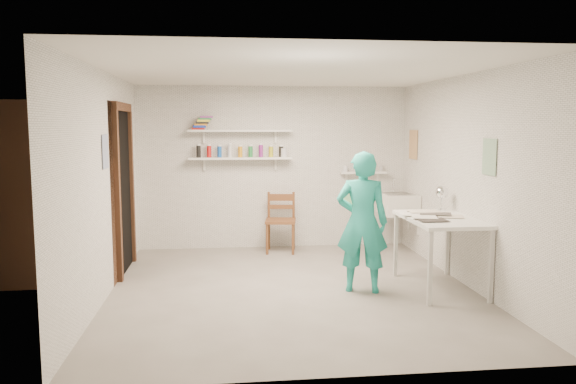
{
  "coord_description": "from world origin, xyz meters",
  "views": [
    {
      "loc": [
        -0.75,
        -6.07,
        1.82
      ],
      "look_at": [
        0.0,
        0.4,
        1.05
      ],
      "focal_mm": 35.0,
      "sensor_mm": 36.0,
      "label": 1
    }
  ],
  "objects": [
    {
      "name": "man",
      "position": [
        0.75,
        -0.16,
        0.77
      ],
      "size": [
        0.64,
        0.51,
        1.55
      ],
      "primitive_type": "imported",
      "rotation": [
        0.0,
        0.0,
        2.87
      ],
      "color": "teal",
      "rests_on": "ground"
    },
    {
      "name": "poster_right_a",
      "position": [
        1.99,
        1.8,
        1.55
      ],
      "size": [
        0.01,
        0.34,
        0.42
      ],
      "primitive_type": "cube",
      "color": "#995933",
      "rests_on": "wall_right"
    },
    {
      "name": "ledge_shelf",
      "position": [
        1.35,
        2.17,
        1.12
      ],
      "size": [
        0.7,
        0.14,
        0.03
      ],
      "primitive_type": "cube",
      "color": "white",
      "rests_on": "wall_back"
    },
    {
      "name": "wooden_chair",
      "position": [
        0.06,
        1.87,
        0.46
      ],
      "size": [
        0.48,
        0.47,
        0.91
      ],
      "primitive_type": "cube",
      "rotation": [
        0.0,
        0.0,
        -0.15
      ],
      "color": "brown",
      "rests_on": "ground"
    },
    {
      "name": "papers",
      "position": [
        1.64,
        -0.17,
        0.83
      ],
      "size": [
        0.3,
        0.22,
        0.03
      ],
      "color": "silver",
      "rests_on": "work_table"
    },
    {
      "name": "wall_left",
      "position": [
        -2.01,
        0.0,
        1.2
      ],
      "size": [
        0.02,
        4.5,
        2.4
      ],
      "primitive_type": "cube",
      "color": "silver",
      "rests_on": "ground"
    },
    {
      "name": "shelf_upper",
      "position": [
        -0.5,
        2.13,
        1.75
      ],
      "size": [
        1.5,
        0.22,
        0.03
      ],
      "primitive_type": "cube",
      "color": "white",
      "rests_on": "wall_back"
    },
    {
      "name": "poster_right_b",
      "position": [
        1.99,
        -0.55,
        1.5
      ],
      "size": [
        0.01,
        0.3,
        0.38
      ],
      "primitive_type": "cube",
      "color": "#3F724C",
      "rests_on": "wall_right"
    },
    {
      "name": "belfast_sink",
      "position": [
        1.75,
        1.7,
        0.7
      ],
      "size": [
        0.48,
        0.6,
        0.3
      ],
      "primitive_type": "cube",
      "color": "white",
      "rests_on": "wall_right"
    },
    {
      "name": "desk_lamp",
      "position": [
        1.84,
        0.32,
        1.03
      ],
      "size": [
        0.15,
        0.15,
        0.15
      ],
      "primitive_type": "sphere",
      "color": "silver",
      "rests_on": "work_table"
    },
    {
      "name": "shelf_lower",
      "position": [
        -0.5,
        2.13,
        1.35
      ],
      "size": [
        1.5,
        0.22,
        0.03
      ],
      "primitive_type": "cube",
      "color": "white",
      "rests_on": "wall_back"
    },
    {
      "name": "wall_front",
      "position": [
        0.0,
        -2.26,
        1.2
      ],
      "size": [
        4.0,
        0.02,
        2.4
      ],
      "primitive_type": "cube",
      "color": "silver",
      "rests_on": "ground"
    },
    {
      "name": "doorway_recess",
      "position": [
        -1.99,
        1.05,
        1.0
      ],
      "size": [
        0.02,
        0.9,
        2.0
      ],
      "primitive_type": "cube",
      "color": "black",
      "rests_on": "wall_left"
    },
    {
      "name": "wall_right",
      "position": [
        2.01,
        0.0,
        1.2
      ],
      "size": [
        0.02,
        4.5,
        2.4
      ],
      "primitive_type": "cube",
      "color": "silver",
      "rests_on": "ground"
    },
    {
      "name": "corridor_box",
      "position": [
        -2.7,
        1.05,
        1.05
      ],
      "size": [
        1.4,
        1.5,
        2.1
      ],
      "primitive_type": "cube",
      "color": "brown",
      "rests_on": "ground"
    },
    {
      "name": "poster_left",
      "position": [
        -1.99,
        0.05,
        1.55
      ],
      "size": [
        0.01,
        0.28,
        0.36
      ],
      "primitive_type": "cube",
      "color": "#334C7F",
      "rests_on": "wall_left"
    },
    {
      "name": "book_stack",
      "position": [
        -1.04,
        2.13,
        1.86
      ],
      "size": [
        0.3,
        0.14,
        0.2
      ],
      "color": "red",
      "rests_on": "shelf_upper"
    },
    {
      "name": "spray_cans",
      "position": [
        -0.5,
        2.13,
        1.45
      ],
      "size": [
        1.31,
        0.06,
        0.17
      ],
      "color": "black",
      "rests_on": "shelf_lower"
    },
    {
      "name": "wall_clock",
      "position": [
        0.69,
        0.05,
        1.03
      ],
      "size": [
        0.28,
        0.11,
        0.28
      ],
      "primitive_type": "cylinder",
      "rotation": [
        1.57,
        0.0,
        -0.27
      ],
      "color": "beige",
      "rests_on": "man"
    },
    {
      "name": "ceiling",
      "position": [
        0.0,
        0.0,
        2.41
      ],
      "size": [
        4.0,
        4.5,
        0.02
      ],
      "primitive_type": "cube",
      "color": "silver",
      "rests_on": "wall_back"
    },
    {
      "name": "wall_back",
      "position": [
        0.0,
        2.26,
        1.2
      ],
      "size": [
        4.0,
        0.02,
        2.4
      ],
      "primitive_type": "cube",
      "color": "silver",
      "rests_on": "ground"
    },
    {
      "name": "floor",
      "position": [
        0.0,
        0.0,
        -0.01
      ],
      "size": [
        4.0,
        4.5,
        0.02
      ],
      "primitive_type": "cube",
      "color": "slate",
      "rests_on": "ground"
    },
    {
      "name": "work_table",
      "position": [
        1.64,
        -0.17,
        0.41
      ],
      "size": [
        0.73,
        1.22,
        0.81
      ],
      "primitive_type": "cube",
      "color": "white",
      "rests_on": "ground"
    },
    {
      "name": "door_jamb_near",
      "position": [
        -1.97,
        0.55,
        1.0
      ],
      "size": [
        0.06,
        0.1,
        2.0
      ],
      "primitive_type": "cube",
      "color": "brown",
      "rests_on": "ground"
    },
    {
      "name": "ledge_pots",
      "position": [
        1.35,
        2.17,
        1.18
      ],
      "size": [
        0.48,
        0.07,
        0.09
      ],
      "color": "silver",
      "rests_on": "ledge_shelf"
    },
    {
      "name": "door_jamb_far",
      "position": [
        -1.97,
        1.55,
        1.0
      ],
      "size": [
        0.06,
        0.1,
        2.0
      ],
      "primitive_type": "cube",
      "color": "brown",
      "rests_on": "ground"
    },
    {
      "name": "door_lintel",
      "position": [
        -1.97,
        1.05,
        2.05
      ],
      "size": [
        0.06,
        1.05,
        0.1
      ],
      "primitive_type": "cube",
      "color": "brown",
      "rests_on": "wall_left"
    }
  ]
}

